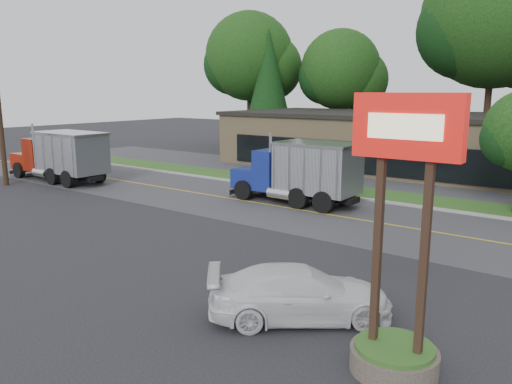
{
  "coord_description": "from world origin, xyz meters",
  "views": [
    {
      "loc": [
        14.03,
        -12.21,
        5.97
      ],
      "look_at": [
        1.67,
        4.29,
        1.8
      ],
      "focal_mm": 35.0,
      "sensor_mm": 36.0,
      "label": 1
    }
  ],
  "objects_px": {
    "bilo_sign": "(398,283)",
    "dump_truck_red": "(61,155)",
    "dump_truck_blue": "(301,171)",
    "rally_car": "(300,293)"
  },
  "relations": [
    {
      "from": "dump_truck_red",
      "to": "dump_truck_blue",
      "type": "relative_size",
      "value": 1.19
    },
    {
      "from": "bilo_sign",
      "to": "rally_car",
      "type": "xyz_separation_m",
      "value": [
        -3.0,
        0.96,
        -1.32
      ]
    },
    {
      "from": "dump_truck_blue",
      "to": "rally_car",
      "type": "height_order",
      "value": "dump_truck_blue"
    },
    {
      "from": "bilo_sign",
      "to": "dump_truck_red",
      "type": "distance_m",
      "value": 28.23
    },
    {
      "from": "dump_truck_blue",
      "to": "dump_truck_red",
      "type": "bearing_deg",
      "value": 13.42
    },
    {
      "from": "dump_truck_red",
      "to": "rally_car",
      "type": "height_order",
      "value": "dump_truck_red"
    },
    {
      "from": "dump_truck_red",
      "to": "rally_car",
      "type": "distance_m",
      "value": 25.11
    },
    {
      "from": "dump_truck_red",
      "to": "dump_truck_blue",
      "type": "distance_m",
      "value": 16.87
    },
    {
      "from": "bilo_sign",
      "to": "dump_truck_red",
      "type": "bearing_deg",
      "value": 161.42
    },
    {
      "from": "rally_car",
      "to": "bilo_sign",
      "type": "bearing_deg",
      "value": -147.84
    }
  ]
}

